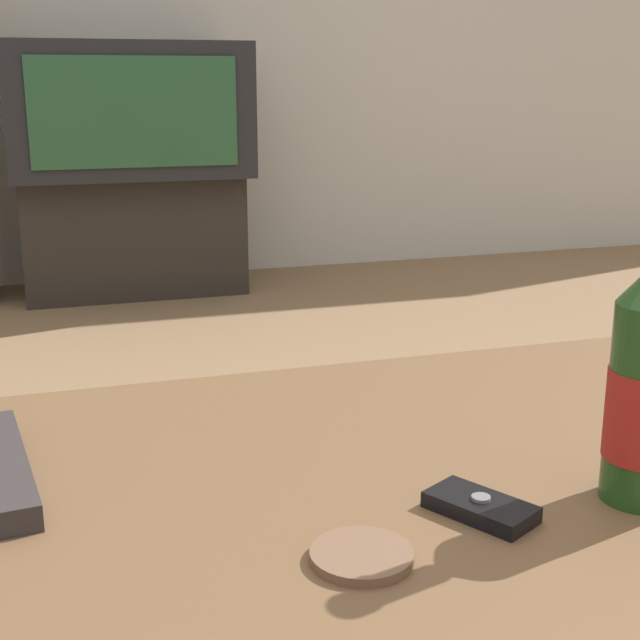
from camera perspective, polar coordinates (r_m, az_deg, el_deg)
coffee_table at (r=0.78m, az=-2.02°, el=-16.24°), size 1.38×0.78×0.44m
tv_stand at (r=3.46m, az=-11.88°, el=5.46°), size 0.80×0.39×0.45m
television at (r=3.41m, az=-12.30°, el=13.03°), size 0.84×0.59×0.47m
cell_phone at (r=0.78m, az=10.23°, el=-11.70°), size 0.08×0.10×0.02m
coaster at (r=0.70m, az=2.68°, el=-14.83°), size 0.08×0.08×0.01m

